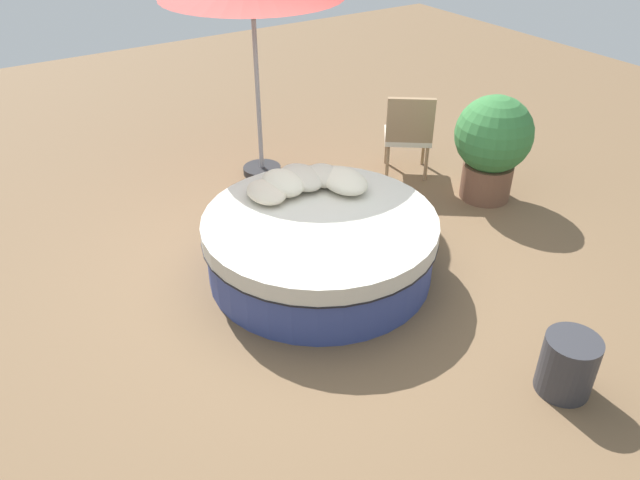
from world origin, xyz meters
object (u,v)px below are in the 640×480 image
patio_chair (409,131)px  throw_pillow_0 (344,181)px  throw_pillow_3 (283,183)px  round_bed (320,245)px  throw_pillow_4 (266,192)px  planter (492,143)px  side_table (568,365)px  throw_pillow_1 (324,176)px  throw_pillow_2 (301,177)px

patio_chair → throw_pillow_0: bearing=-114.8°
throw_pillow_3 → patio_chair: patio_chair is taller
round_bed → throw_pillow_0: 0.67m
throw_pillow_0 → throw_pillow_4: 0.73m
planter → side_table: size_ratio=2.50×
side_table → throw_pillow_3: bearing=-165.0°
round_bed → throw_pillow_3: 0.68m
round_bed → throw_pillow_4: 0.68m
throw_pillow_1 → patio_chair: 1.62m
throw_pillow_2 → throw_pillow_1: bearing=67.0°
throw_pillow_0 → side_table: bearing=5.2°
round_bed → patio_chair: bearing=119.9°
planter → throw_pillow_2: bearing=-100.0°
round_bed → planter: bearing=95.3°
throw_pillow_3 → patio_chair: bearing=104.9°
throw_pillow_0 → planter: planter is taller
throw_pillow_2 → planter: (0.37, 2.11, -0.02)m
throw_pillow_1 → planter: size_ratio=0.36×
throw_pillow_0 → throw_pillow_3: size_ratio=1.11×
throw_pillow_0 → patio_chair: (-0.77, 1.42, -0.10)m
throw_pillow_3 → throw_pillow_4: size_ratio=1.09×
round_bed → throw_pillow_3: throw_pillow_3 is taller
throw_pillow_0 → throw_pillow_4: size_ratio=1.21×
patio_chair → side_table: 3.44m
planter → side_table: 2.86m
round_bed → throw_pillow_4: size_ratio=4.61×
throw_pillow_0 → side_table: (2.44, 0.22, -0.43)m
throw_pillow_2 → throw_pillow_4: 0.41m
patio_chair → side_table: bearing=-73.7°
throw_pillow_1 → throw_pillow_3: (-0.07, -0.40, 0.01)m
throw_pillow_3 → side_table: size_ratio=1.06×
throw_pillow_0 → throw_pillow_2: (-0.27, -0.29, -0.00)m
throw_pillow_2 → side_table: size_ratio=1.15×
throw_pillow_1 → patio_chair: bearing=110.9°
throw_pillow_2 → throw_pillow_3: bearing=-85.9°
throw_pillow_4 → side_table: throw_pillow_4 is taller
planter → round_bed: bearing=-84.7°
throw_pillow_3 → throw_pillow_4: throw_pillow_3 is taller
round_bed → throw_pillow_1: bearing=143.9°
patio_chair → side_table: (3.21, -1.19, -0.33)m
throw_pillow_2 → patio_chair: patio_chair is taller
round_bed → side_table: bearing=17.9°
throw_pillow_2 → throw_pillow_3: throw_pillow_3 is taller
throw_pillow_3 → planter: (0.36, 2.32, -0.03)m
round_bed → throw_pillow_4: (-0.53, -0.23, 0.35)m
throw_pillow_2 → throw_pillow_4: throw_pillow_2 is taller
throw_pillow_0 → throw_pillow_1: throw_pillow_0 is taller
throw_pillow_2 → patio_chair: size_ratio=0.54×
throw_pillow_1 → throw_pillow_4: 0.60m
throw_pillow_1 → patio_chair: size_ratio=0.42×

